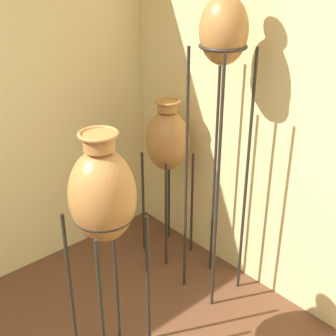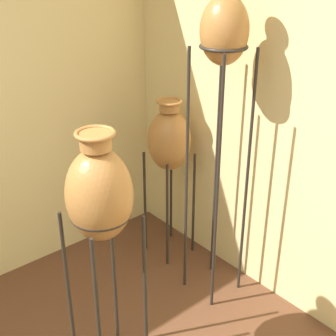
# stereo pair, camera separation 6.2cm
# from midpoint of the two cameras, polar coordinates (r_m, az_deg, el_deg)

# --- Properties ---
(vase_stand_tall) EXTENTS (0.30, 0.30, 2.12)m
(vase_stand_tall) POSITION_cam_midpoint_polar(r_m,az_deg,el_deg) (2.77, 6.10, 15.12)
(vase_stand_tall) COLOR #28231E
(vase_stand_tall) RESTS_ON ground_plane
(vase_stand_medium) EXTENTS (0.33, 0.33, 1.51)m
(vase_stand_medium) POSITION_cam_midpoint_polar(r_m,az_deg,el_deg) (2.25, -8.75, -3.61)
(vase_stand_medium) COLOR #28231E
(vase_stand_medium) RESTS_ON ground_plane
(vase_stand_short) EXTENTS (0.32, 0.32, 1.27)m
(vase_stand_short) POSITION_cam_midpoint_polar(r_m,az_deg,el_deg) (3.41, -0.58, 3.29)
(vase_stand_short) COLOR #28231E
(vase_stand_short) RESTS_ON ground_plane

